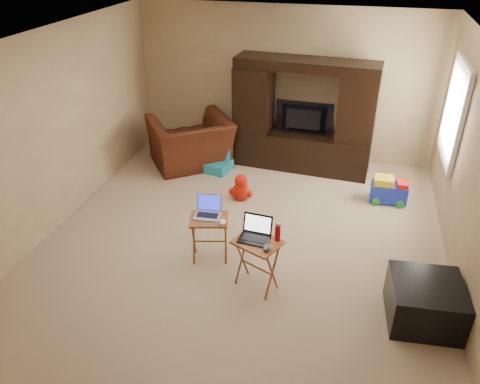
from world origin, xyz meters
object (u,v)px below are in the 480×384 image
(child_rocker, at_px, (216,154))
(mouse_right, at_px, (267,248))
(mouse_left, at_px, (222,222))
(tray_table_right, at_px, (257,264))
(laptop_right, at_px, (254,231))
(ottoman, at_px, (425,302))
(push_toy, at_px, (389,190))
(water_bottle, at_px, (278,233))
(tray_table_left, at_px, (210,239))
(television, at_px, (303,119))
(entertainment_center, at_px, (304,116))
(recliner, at_px, (191,142))
(plush_toy, at_px, (241,187))
(laptop_left, at_px, (207,208))

(child_rocker, xyz_separation_m, mouse_right, (1.41, -2.76, 0.35))
(mouse_left, xyz_separation_m, mouse_right, (0.60, -0.41, 0.04))
(tray_table_right, bearing_deg, laptop_right, 177.31)
(ottoman, bearing_deg, push_toy, 97.34)
(tray_table_right, bearing_deg, water_bottle, 45.67)
(push_toy, bearing_deg, water_bottle, -118.71)
(tray_table_left, bearing_deg, television, 61.39)
(child_rocker, distance_m, water_bottle, 2.99)
(entertainment_center, height_order, ottoman, entertainment_center)
(recliner, height_order, mouse_left, recliner)
(television, bearing_deg, plush_toy, 62.52)
(water_bottle, bearing_deg, recliner, 126.20)
(plush_toy, bearing_deg, ottoman, -38.22)
(television, distance_m, mouse_left, 2.84)
(plush_toy, height_order, mouse_left, mouse_left)
(television, relative_size, laptop_right, 2.84)
(recliner, bearing_deg, ottoman, 104.00)
(child_rocker, height_order, mouse_right, mouse_right)
(recliner, distance_m, mouse_left, 2.78)
(tray_table_left, relative_size, water_bottle, 3.04)
(television, height_order, mouse_left, television)
(recliner, bearing_deg, mouse_left, 80.26)
(laptop_left, bearing_deg, recliner, 109.21)
(entertainment_center, relative_size, laptop_left, 7.32)
(tray_table_left, distance_m, laptop_right, 0.83)
(laptop_right, bearing_deg, laptop_left, 154.44)
(television, relative_size, mouse_right, 7.32)
(recliner, bearing_deg, child_rocker, 129.99)
(child_rocker, distance_m, ottoman, 4.07)
(television, bearing_deg, mouse_right, 93.38)
(water_bottle, bearing_deg, laptop_left, 160.68)
(plush_toy, distance_m, water_bottle, 2.01)
(tray_table_left, distance_m, mouse_left, 0.37)
(tray_table_right, height_order, mouse_left, mouse_left)
(plush_toy, bearing_deg, television, 60.68)
(plush_toy, bearing_deg, laptop_left, -91.35)
(push_toy, relative_size, tray_table_right, 0.86)
(entertainment_center, xyz_separation_m, laptop_left, (-0.73, -2.72, -0.21))
(plush_toy, distance_m, laptop_right, 1.98)
(tray_table_right, xyz_separation_m, water_bottle, (0.20, 0.08, 0.40))
(plush_toy, distance_m, tray_table_left, 1.47)
(tray_table_left, distance_m, mouse_right, 0.99)
(plush_toy, relative_size, water_bottle, 2.15)
(entertainment_center, xyz_separation_m, tray_table_right, (-0.04, -3.12, -0.59))
(ottoman, xyz_separation_m, mouse_left, (-2.23, 0.35, 0.37))
(tray_table_right, bearing_deg, mouse_left, 172.27)
(laptop_left, height_order, mouse_left, laptop_left)
(push_toy, bearing_deg, child_rocker, 173.58)
(recliner, distance_m, laptop_left, 2.61)
(recliner, xyz_separation_m, mouse_right, (1.88, -2.87, 0.23))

